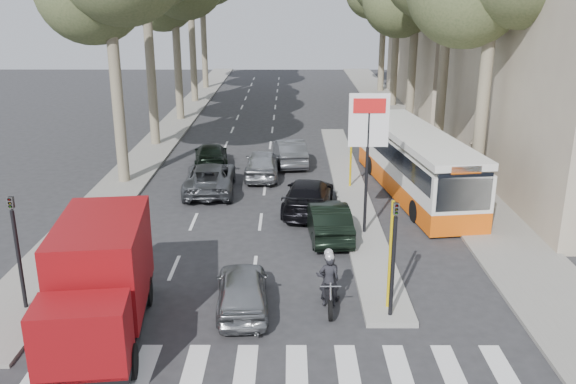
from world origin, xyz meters
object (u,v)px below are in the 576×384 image
silver_hatchback (242,289)px  dark_hatchback (328,219)px  red_truck (100,280)px  city_bus (415,161)px  motorcycle (329,279)px

silver_hatchback → dark_hatchback: dark_hatchback is taller
red_truck → city_bus: bearing=42.1°
silver_hatchback → red_truck: (-3.75, -1.42, 1.02)m
silver_hatchback → dark_hatchback: 6.48m
dark_hatchback → motorcycle: size_ratio=2.00×
dark_hatchback → city_bus: size_ratio=0.36×
motorcycle → dark_hatchback: bearing=86.8°
silver_hatchback → city_bus: size_ratio=0.33×
dark_hatchback → city_bus: (4.40, 5.41, 0.89)m
silver_hatchback → motorcycle: motorcycle is taller
city_bus → motorcycle: (-4.70, -10.88, -0.77)m
silver_hatchback → motorcycle: 2.62m
red_truck → motorcycle: red_truck is taller
city_bus → motorcycle: size_ratio=5.48×
motorcycle → silver_hatchback: bearing=-173.1°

